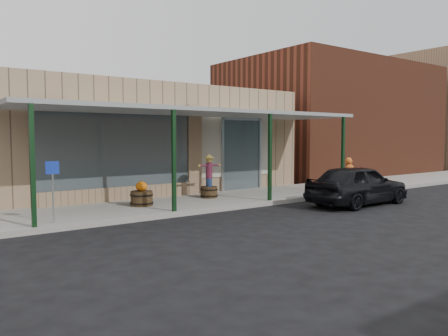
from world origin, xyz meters
TOP-DOWN VIEW (x-y plane):
  - ground at (0.00, 0.00)m, footprint 120.00×120.00m
  - sidewalk at (0.00, 3.60)m, footprint 40.00×3.20m
  - storefront at (-0.00, 8.16)m, footprint 12.00×6.25m
  - awning at (0.00, 3.56)m, footprint 12.00×3.00m
  - block_buildings_near at (2.01, 9.20)m, footprint 61.00×8.00m
  - barrel_scarecrow at (0.56, 3.87)m, footprint 0.91×0.64m
  - barrel_pumpkin at (-2.10, 3.60)m, footprint 0.84×0.84m
  - handicap_sign at (-5.00, 2.40)m, footprint 0.31×0.08m
  - parked_sedan at (4.14, 0.43)m, footprint 3.97×1.79m

SIDE VIEW (x-z plane):
  - ground at x=0.00m, z-range 0.00..0.00m
  - sidewalk at x=0.00m, z-range 0.00..0.15m
  - barrel_pumpkin at x=-2.10m, z-range 0.03..0.83m
  - barrel_scarecrow at x=0.56m, z-range -0.09..1.41m
  - parked_sedan at x=4.14m, z-range -0.10..1.45m
  - handicap_sign at x=-5.00m, z-range 0.37..1.86m
  - storefront at x=0.00m, z-range -0.01..4.19m
  - awning at x=0.00m, z-range 1.49..4.53m
  - block_buildings_near at x=2.01m, z-range -0.23..7.77m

